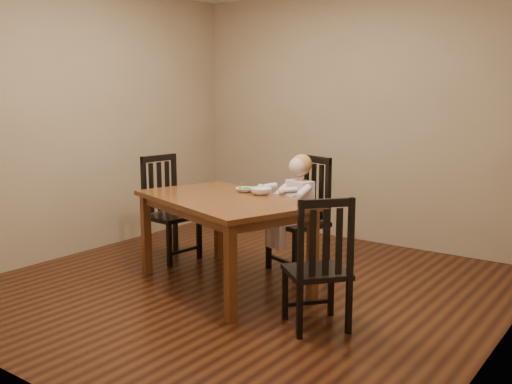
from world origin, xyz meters
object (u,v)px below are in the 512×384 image
Objects in this scene: chair_child at (302,216)px; toddler at (298,201)px; dining_table at (223,208)px; bowl_veg at (261,191)px; chair_right at (319,266)px; chair_left at (168,210)px; bowl_peas at (245,190)px.

toddler is (-0.02, -0.05, 0.15)m from chair_child.
dining_table is 3.04× the size of toddler.
dining_table is 9.35× the size of bowl_veg.
chair_right is at bearing 145.10° from chair_child.
chair_child is 1.03× the size of chair_left.
chair_right reaches higher than toddler.
bowl_peas is (-0.29, -0.41, 0.13)m from toddler.
dining_table is at bearing -120.98° from bowl_veg.
chair_right is 5.08× the size of bowl_veg.
chair_left is at bearing 39.14° from chair_child.
toddler reaches higher than dining_table.
chair_left reaches higher than toddler.
toddler is 0.47m from bowl_veg.
bowl_veg is (0.17, 0.29, 0.12)m from dining_table.
bowl_peas is at bearing 73.56° from toddler.
bowl_peas is at bearing 92.42° from dining_table.
bowl_veg is (1.13, -0.02, 0.30)m from chair_left.
dining_table is 1.65× the size of chair_child.
bowl_peas is 0.19m from bowl_veg.
chair_child is 6.78× the size of bowl_peas.
toddler is (0.28, 0.73, -0.02)m from dining_table.
dining_table is 1.02m from chair_left.
chair_right is (0.81, -1.10, -0.05)m from chair_child.
chair_child is at bearing 115.88° from chair_left.
bowl_veg is (-0.93, 0.61, 0.34)m from chair_right.
chair_right is at bearing 78.33° from chair_left.
bowl_peas reaches higher than dining_table.
toddler is 0.52m from bowl_peas.
chair_child is 1.36m from chair_right.
bowl_peas is (0.94, 0.00, 0.29)m from chair_left.
chair_child is at bearing -90.00° from toddler.
chair_left is at bearing 161.80° from dining_table.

